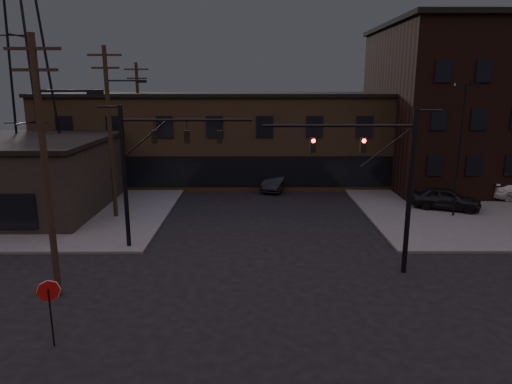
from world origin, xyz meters
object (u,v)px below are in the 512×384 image
Objects in this scene: traffic_signal_far at (147,161)px; stop_sign at (49,298)px; parked_car_lot_a at (446,198)px; car_crossing at (277,181)px; traffic_signal_near at (387,174)px.

traffic_signal_far reaches higher than stop_sign.
parked_car_lot_a is 1.01× the size of car_crossing.
traffic_signal_near is at bearing 168.52° from parked_car_lot_a.
stop_sign is 26.27m from car_crossing.
parked_car_lot_a is (19.85, 7.68, -4.05)m from traffic_signal_far.
traffic_signal_near is 12.57m from traffic_signal_far.
car_crossing is (-12.02, 6.95, -0.19)m from parked_car_lot_a.
traffic_signal_near and traffic_signal_far have the same top height.
stop_sign reaches higher than car_crossing.
car_crossing is at bearing 83.29° from parked_car_lot_a.
traffic_signal_near is 14.19m from parked_car_lot_a.
traffic_signal_far is at bearing 82.68° from stop_sign.
stop_sign is at bearing -154.10° from traffic_signal_near.
traffic_signal_near is at bearing -58.32° from car_crossing.
traffic_signal_near is 15.17m from stop_sign.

